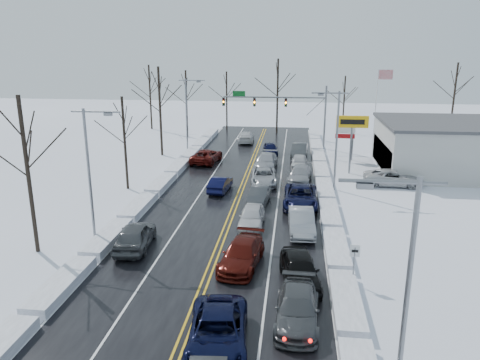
# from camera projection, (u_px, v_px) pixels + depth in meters

# --- Properties ---
(ground) EXTENTS (160.00, 160.00, 0.00)m
(ground) POSITION_uv_depth(u_px,v_px,m) (227.00, 225.00, 34.61)
(ground) COLOR white
(ground) RESTS_ON ground
(road_surface) EXTENTS (14.00, 84.00, 0.01)m
(road_surface) POSITION_uv_depth(u_px,v_px,m) (231.00, 216.00, 36.51)
(road_surface) COLOR black
(road_surface) RESTS_ON ground
(snow_bank_left) EXTENTS (1.45, 72.00, 0.59)m
(snow_bank_left) POSITION_uv_depth(u_px,v_px,m) (137.00, 212.00, 37.37)
(snow_bank_left) COLOR white
(snow_bank_left) RESTS_ON ground
(snow_bank_right) EXTENTS (1.45, 72.00, 0.59)m
(snow_bank_right) POSITION_uv_depth(u_px,v_px,m) (330.00, 220.00, 35.66)
(snow_bank_right) COLOR white
(snow_bank_right) RESTS_ON ground
(traffic_signal_mast) EXTENTS (13.28, 0.39, 8.00)m
(traffic_signal_mast) POSITION_uv_depth(u_px,v_px,m) (285.00, 106.00, 59.43)
(traffic_signal_mast) COLOR slate
(traffic_signal_mast) RESTS_ON ground
(tires_plus_sign) EXTENTS (3.20, 0.34, 6.00)m
(tires_plus_sign) POSITION_uv_depth(u_px,v_px,m) (352.00, 126.00, 47.32)
(tires_plus_sign) COLOR slate
(tires_plus_sign) RESTS_ON ground
(used_vehicles_sign) EXTENTS (2.20, 0.22, 4.65)m
(used_vehicles_sign) POSITION_uv_depth(u_px,v_px,m) (345.00, 132.00, 53.51)
(used_vehicles_sign) COLOR slate
(used_vehicles_sign) RESTS_ON ground
(speed_limit_sign) EXTENTS (0.55, 0.09, 2.35)m
(speed_limit_sign) POSITION_uv_depth(u_px,v_px,m) (354.00, 257.00, 25.60)
(speed_limit_sign) COLOR slate
(speed_limit_sign) RESTS_ON ground
(flagpole) EXTENTS (1.87, 1.20, 10.00)m
(flagpole) POSITION_uv_depth(u_px,v_px,m) (378.00, 101.00, 59.90)
(flagpole) COLOR silver
(flagpole) RESTS_ON ground
(streetlight_se) EXTENTS (3.20, 0.25, 9.00)m
(streetlight_se) POSITION_uv_depth(u_px,v_px,m) (402.00, 287.00, 15.02)
(streetlight_se) COLOR slate
(streetlight_se) RESTS_ON ground
(streetlight_ne) EXTENTS (3.20, 0.25, 9.00)m
(streetlight_ne) POSITION_uv_depth(u_px,v_px,m) (335.00, 133.00, 41.75)
(streetlight_ne) COLOR slate
(streetlight_ne) RESTS_ON ground
(streetlight_sw) EXTENTS (3.20, 0.25, 9.00)m
(streetlight_sw) POSITION_uv_depth(u_px,v_px,m) (91.00, 166.00, 30.26)
(streetlight_sw) COLOR slate
(streetlight_sw) RESTS_ON ground
(streetlight_nw) EXTENTS (3.20, 0.25, 9.00)m
(streetlight_nw) POSITION_uv_depth(u_px,v_px,m) (188.00, 110.00, 56.99)
(streetlight_nw) COLOR slate
(streetlight_nw) RESTS_ON ground
(tree_left_b) EXTENTS (4.00, 4.00, 10.00)m
(tree_left_b) POSITION_uv_depth(u_px,v_px,m) (24.00, 145.00, 28.25)
(tree_left_b) COLOR #2D231C
(tree_left_b) RESTS_ON ground
(tree_left_c) EXTENTS (3.40, 3.40, 8.50)m
(tree_left_c) POSITION_uv_depth(u_px,v_px,m) (124.00, 125.00, 41.79)
(tree_left_c) COLOR #2D231C
(tree_left_c) RESTS_ON ground
(tree_left_d) EXTENTS (4.20, 4.20, 10.50)m
(tree_left_d) POSITION_uv_depth(u_px,v_px,m) (159.00, 94.00, 54.85)
(tree_left_d) COLOR #2D231C
(tree_left_d) RESTS_ON ground
(tree_left_e) EXTENTS (3.80, 3.80, 9.50)m
(tree_left_e) POSITION_uv_depth(u_px,v_px,m) (186.00, 91.00, 66.45)
(tree_left_e) COLOR #2D231C
(tree_left_e) RESTS_ON ground
(tree_far_a) EXTENTS (4.00, 4.00, 10.00)m
(tree_far_a) POSITION_uv_depth(u_px,v_px,m) (150.00, 85.00, 72.89)
(tree_far_a) COLOR #2D231C
(tree_far_a) RESTS_ON ground
(tree_far_b) EXTENTS (3.60, 3.60, 9.00)m
(tree_far_b) POSITION_uv_depth(u_px,v_px,m) (227.00, 89.00, 72.69)
(tree_far_b) COLOR #2D231C
(tree_far_b) RESTS_ON ground
(tree_far_c) EXTENTS (4.40, 4.40, 11.00)m
(tree_far_c) POSITION_uv_depth(u_px,v_px,m) (278.00, 82.00, 69.49)
(tree_far_c) COLOR #2D231C
(tree_far_c) RESTS_ON ground
(tree_far_d) EXTENTS (3.40, 3.40, 8.50)m
(tree_far_d) POSITION_uv_depth(u_px,v_px,m) (344.00, 93.00, 70.28)
(tree_far_d) COLOR #2D231C
(tree_far_d) RESTS_ON ground
(tree_far_e) EXTENTS (4.20, 4.20, 10.50)m
(tree_far_e) POSITION_uv_depth(u_px,v_px,m) (456.00, 84.00, 68.57)
(tree_far_e) COLOR #2D231C
(tree_far_e) RESTS_ON ground
(queued_car_2) EXTENTS (3.13, 5.84, 1.56)m
(queued_car_2) POSITION_uv_depth(u_px,v_px,m) (218.00, 347.00, 20.54)
(queued_car_2) COLOR black
(queued_car_2) RESTS_ON ground
(queued_car_3) EXTENTS (2.75, 5.42, 1.51)m
(queued_car_3) POSITION_uv_depth(u_px,v_px,m) (242.00, 266.00, 28.21)
(queued_car_3) COLOR #460E09
(queued_car_3) RESTS_ON ground
(queued_car_4) EXTENTS (1.78, 4.39, 1.49)m
(queued_car_4) POSITION_uv_depth(u_px,v_px,m) (252.00, 226.00, 34.39)
(queued_car_4) COLOR silver
(queued_car_4) RESTS_ON ground
(queued_car_5) EXTENTS (1.89, 4.37, 1.40)m
(queued_car_5) POSITION_uv_depth(u_px,v_px,m) (259.00, 203.00, 39.43)
(queued_car_5) COLOR #3C3E41
(queued_car_5) RESTS_ON ground
(queued_car_6) EXTENTS (2.84, 5.42, 1.46)m
(queued_car_6) POSITION_uv_depth(u_px,v_px,m) (264.00, 184.00, 44.96)
(queued_car_6) COLOR #A2A4A9
(queued_car_6) RESTS_ON ground
(queued_car_7) EXTENTS (2.54, 5.48, 1.55)m
(queued_car_7) POSITION_uv_depth(u_px,v_px,m) (266.00, 168.00, 50.79)
(queued_car_7) COLOR #9FA1A7
(queued_car_7) RESTS_ON ground
(queued_car_8) EXTENTS (2.15, 4.21, 1.37)m
(queued_car_8) POSITION_uv_depth(u_px,v_px,m) (270.00, 154.00, 57.41)
(queued_car_8) COLOR black
(queued_car_8) RESTS_ON ground
(queued_car_11) EXTENTS (2.19, 5.12, 1.47)m
(queued_car_11) POSITION_uv_depth(u_px,v_px,m) (297.00, 322.00, 22.45)
(queued_car_11) COLOR #424447
(queued_car_11) RESTS_ON ground
(queued_car_12) EXTENTS (2.62, 5.14, 1.68)m
(queued_car_12) POSITION_uv_depth(u_px,v_px,m) (299.00, 283.00, 26.12)
(queued_car_12) COLOR black
(queued_car_12) RESTS_ON ground
(queued_car_13) EXTENTS (1.99, 5.04, 1.63)m
(queued_car_13) POSITION_uv_depth(u_px,v_px,m) (301.00, 232.00, 33.25)
(queued_car_13) COLOR #989A9F
(queued_car_13) RESTS_ON ground
(queued_car_14) EXTENTS (2.82, 5.99, 1.66)m
(queued_car_14) POSITION_uv_depth(u_px,v_px,m) (300.00, 206.00, 38.69)
(queued_car_14) COLOR black
(queued_car_14) RESTS_ON ground
(queued_car_15) EXTENTS (2.68, 5.39, 1.50)m
(queued_car_15) POSITION_uv_depth(u_px,v_px,m) (300.00, 182.00, 45.62)
(queued_car_15) COLOR #919398
(queued_car_15) RESTS_ON ground
(queued_car_16) EXTENTS (1.90, 4.37, 1.47)m
(queued_car_16) POSITION_uv_depth(u_px,v_px,m) (299.00, 168.00, 50.66)
(queued_car_16) COLOR silver
(queued_car_16) RESTS_ON ground
(queued_car_17) EXTENTS (2.10, 5.09, 1.64)m
(queued_car_17) POSITION_uv_depth(u_px,v_px,m) (299.00, 157.00, 55.71)
(queued_car_17) COLOR #3F4244
(queued_car_17) RESTS_ON ground
(oncoming_car_0) EXTENTS (1.84, 4.30, 1.38)m
(oncoming_car_0) POSITION_uv_depth(u_px,v_px,m) (220.00, 191.00, 42.68)
(oncoming_car_0) COLOR black
(oncoming_car_0) RESTS_ON ground
(oncoming_car_1) EXTENTS (3.25, 5.87, 1.55)m
(oncoming_car_1) POSITION_uv_depth(u_px,v_px,m) (207.00, 163.00, 53.17)
(oncoming_car_1) COLOR #510E0A
(oncoming_car_1) RESTS_ON ground
(oncoming_car_2) EXTENTS (2.34, 5.26, 1.50)m
(oncoming_car_2) POSITION_uv_depth(u_px,v_px,m) (246.00, 142.00, 64.40)
(oncoming_car_2) COLOR silver
(oncoming_car_2) RESTS_ON ground
(oncoming_car_3) EXTENTS (2.45, 5.20, 1.72)m
(oncoming_car_3) POSITION_uv_depth(u_px,v_px,m) (136.00, 248.00, 30.72)
(oncoming_car_3) COLOR #46484B
(oncoming_car_3) RESTS_ON ground
(parked_car_0) EXTENTS (5.64, 2.79, 1.54)m
(parked_car_0) POSITION_uv_depth(u_px,v_px,m) (393.00, 186.00, 44.41)
(parked_car_0) COLOR silver
(parked_car_0) RESTS_ON ground
(parked_car_1) EXTENTS (2.48, 5.06, 1.42)m
(parked_car_1) POSITION_uv_depth(u_px,v_px,m) (413.00, 173.00, 48.82)
(parked_car_1) COLOR #3C3F41
(parked_car_1) RESTS_ON ground
(parked_car_2) EXTENTS (2.01, 4.67, 1.57)m
(parked_car_2) POSITION_uv_depth(u_px,v_px,m) (384.00, 161.00, 53.69)
(parked_car_2) COLOR black
(parked_car_2) RESTS_ON ground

